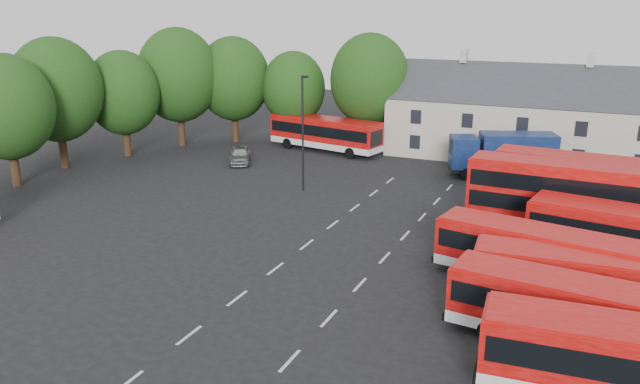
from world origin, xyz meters
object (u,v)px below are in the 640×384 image
at_px(bus_dd_south, 564,195).
at_px(box_truck, 504,153).
at_px(lamppost, 303,131).
at_px(silver_car, 240,155).

xyz_separation_m(bus_dd_south, box_truck, (-5.57, 12.98, -0.58)).
bearing_deg(lamppost, silver_car, 148.56).
distance_m(box_truck, lamppost, 17.49).
relative_size(box_truck, silver_car, 2.01).
relative_size(silver_car, lamppost, 0.50).
relative_size(bus_dd_south, silver_car, 2.60).
distance_m(bus_dd_south, lamppost, 19.43).
distance_m(bus_dd_south, silver_car, 29.60).
distance_m(silver_car, lamppost, 11.58).
xyz_separation_m(bus_dd_south, silver_car, (-28.43, 7.99, -1.94)).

